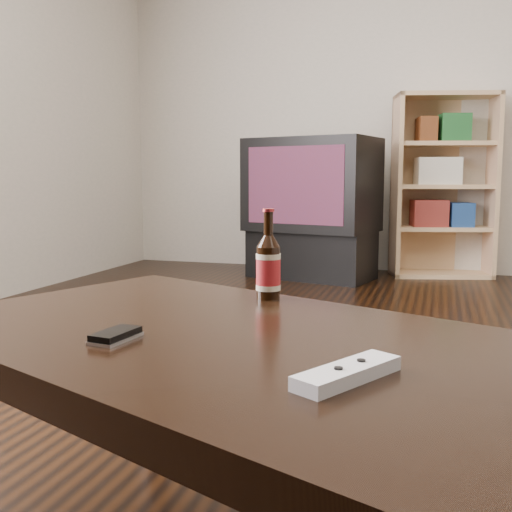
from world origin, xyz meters
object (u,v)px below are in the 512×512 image
(coffee_table, at_px, (228,365))
(beer_bottle, at_px, (268,267))
(bookshelf, at_px, (441,183))
(remote, at_px, (348,373))
(tv_stand, at_px, (311,254))
(phone, at_px, (116,336))
(tv, at_px, (312,185))

(coffee_table, relative_size, beer_bottle, 6.63)
(bookshelf, distance_m, remote, 3.93)
(remote, bearing_deg, beer_bottle, 146.36)
(bookshelf, bearing_deg, coffee_table, -109.58)
(tv_stand, height_order, bookshelf, bookshelf)
(tv_stand, height_order, phone, phone)
(tv_stand, bearing_deg, beer_bottle, -66.07)
(tv, xyz_separation_m, bookshelf, (0.90, 0.40, 0.02))
(phone, bearing_deg, remote, -5.20)
(bookshelf, height_order, remote, bookshelf)
(tv_stand, xyz_separation_m, phone, (0.37, -3.44, 0.29))
(beer_bottle, distance_m, phone, 0.46)
(phone, bearing_deg, beer_bottle, 77.21)
(tv, xyz_separation_m, coffee_table, (0.54, -3.33, -0.29))
(bookshelf, height_order, phone, bookshelf)
(tv, bearing_deg, beer_bottle, -66.06)
(tv_stand, relative_size, coffee_table, 0.63)
(tv_stand, height_order, remote, remote)
(beer_bottle, xyz_separation_m, phone, (-0.15, -0.43, -0.07))
(coffee_table, bearing_deg, beer_bottle, 92.81)
(tv, relative_size, coffee_table, 0.72)
(coffee_table, xyz_separation_m, beer_bottle, (-0.02, 0.32, 0.13))
(tv, height_order, phone, tv)
(tv, distance_m, bookshelf, 0.99)
(beer_bottle, bearing_deg, tv_stand, 99.88)
(beer_bottle, bearing_deg, bookshelf, 83.64)
(bookshelf, relative_size, remote, 7.23)
(coffee_table, distance_m, phone, 0.21)
(bookshelf, relative_size, phone, 13.19)
(tv, relative_size, remote, 5.37)
(coffee_table, xyz_separation_m, remote, (0.25, -0.19, 0.07))
(tv, distance_m, remote, 3.62)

